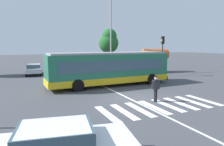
% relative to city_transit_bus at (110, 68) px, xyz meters
% --- Properties ---
extents(ground_plane, '(160.00, 160.00, 0.00)m').
position_rel_city_transit_bus_xyz_m(ground_plane, '(-0.38, -5.08, -1.59)').
color(ground_plane, '#424449').
extents(city_transit_bus, '(11.62, 3.00, 3.06)m').
position_rel_city_transit_bus_xyz_m(city_transit_bus, '(0.00, 0.00, 0.00)').
color(city_transit_bus, black).
rests_on(city_transit_bus, ground_plane).
extents(pedestrian_crossing_street, '(0.58, 0.31, 1.72)m').
position_rel_city_transit_bus_xyz_m(pedestrian_crossing_street, '(0.53, -6.36, -0.62)').
color(pedestrian_crossing_street, black).
rests_on(pedestrian_crossing_street, ground_plane).
extents(foreground_sedan, '(4.75, 2.57, 1.35)m').
position_rel_city_transit_bus_xyz_m(foreground_sedan, '(-6.57, -11.36, -0.82)').
color(foreground_sedan, black).
rests_on(foreground_sedan, ground_plane).
extents(parked_car_silver, '(2.20, 4.64, 1.35)m').
position_rel_city_transit_bus_xyz_m(parked_car_silver, '(-5.96, 10.47, -0.82)').
color(parked_car_silver, black).
rests_on(parked_car_silver, ground_plane).
extents(parked_car_white, '(1.92, 4.52, 1.35)m').
position_rel_city_transit_bus_xyz_m(parked_car_white, '(-3.44, 10.29, -0.82)').
color(parked_car_white, black).
rests_on(parked_car_white, ground_plane).
extents(parked_car_teal, '(1.88, 4.50, 1.35)m').
position_rel_city_transit_bus_xyz_m(parked_car_teal, '(-0.71, 10.26, -0.82)').
color(parked_car_teal, black).
rests_on(parked_car_teal, ground_plane).
extents(parked_car_blue, '(2.02, 4.58, 1.35)m').
position_rel_city_transit_bus_xyz_m(parked_car_blue, '(2.01, 10.79, -0.82)').
color(parked_car_blue, black).
rests_on(parked_car_blue, ground_plane).
extents(parked_car_red, '(1.88, 4.50, 1.35)m').
position_rel_city_transit_bus_xyz_m(parked_car_red, '(4.79, 10.64, -0.82)').
color(parked_car_red, black).
rests_on(parked_car_red, ground_plane).
extents(traffic_light_far_corner, '(0.33, 0.32, 4.77)m').
position_rel_city_transit_bus_xyz_m(traffic_light_far_corner, '(8.16, 2.97, 1.61)').
color(traffic_light_far_corner, '#28282B').
rests_on(traffic_light_far_corner, ground_plane).
extents(bus_stop_shelter, '(3.75, 1.54, 3.25)m').
position_rel_city_transit_bus_xyz_m(bus_stop_shelter, '(9.62, 6.45, 0.83)').
color(bus_stop_shelter, '#28282B').
rests_on(bus_stop_shelter, ground_plane).
extents(twin_arm_street_lamp, '(5.08, 0.32, 10.09)m').
position_rel_city_transit_bus_xyz_m(twin_arm_street_lamp, '(3.57, 7.91, 4.57)').
color(twin_arm_street_lamp, '#939399').
rests_on(twin_arm_street_lamp, ground_plane).
extents(background_tree_right, '(3.36, 3.36, 6.52)m').
position_rel_city_transit_bus_xyz_m(background_tree_right, '(6.31, 15.06, 2.82)').
color(background_tree_right, brown).
rests_on(background_tree_right, ground_plane).
extents(crosswalk_painted_stripes, '(7.53, 3.00, 0.01)m').
position_rel_city_transit_bus_xyz_m(crosswalk_painted_stripes, '(0.22, -7.34, -1.58)').
color(crosswalk_painted_stripes, silver).
rests_on(crosswalk_painted_stripes, ground_plane).
extents(lane_center_line, '(0.16, 24.00, 0.01)m').
position_rel_city_transit_bus_xyz_m(lane_center_line, '(-0.66, -3.08, -1.58)').
color(lane_center_line, silver).
rests_on(lane_center_line, ground_plane).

